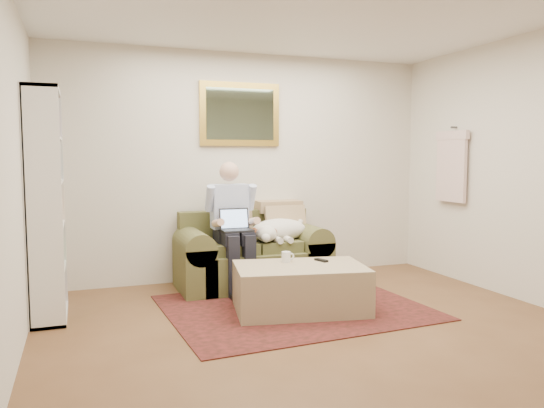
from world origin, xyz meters
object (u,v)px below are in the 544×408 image
sofa (252,261)px  sleeping_dog (279,230)px  coffee_mug (286,257)px  laptop (236,225)px  bookshelf (46,205)px  seated_man (234,227)px  ottoman (300,288)px

sofa → sleeping_dog: sofa is taller
coffee_mug → sofa: bearing=93.5°
sofa → coffee_mug: sofa is taller
laptop → bookshelf: size_ratio=0.16×
sofa → laptop: laptop is taller
sofa → bookshelf: (-2.03, -0.46, 0.72)m
sofa → seated_man: (-0.24, -0.15, 0.40)m
sofa → seated_man: seated_man is taller
seated_man → bookshelf: bearing=-170.3°
ottoman → bookshelf: bookshelf is taller
ottoman → coffee_mug: 0.33m
bookshelf → sofa: bearing=12.6°
laptop → bookshelf: 1.83m
sofa → sleeping_dog: size_ratio=2.43×
seated_man → sofa: bearing=31.5°
laptop → ottoman: size_ratio=0.27×
laptop → bookshelf: (-1.79, -0.24, 0.29)m
sofa → seated_man: bearing=-148.5°
sofa → sleeping_dog: bearing=-15.7°
seated_man → coffee_mug: (0.30, -0.73, -0.20)m
ottoman → coffee_mug: size_ratio=11.73×
laptop → bookshelf: bearing=-172.2°
sofa → laptop: bearing=-139.0°
coffee_mug → seated_man: bearing=112.1°
ottoman → coffee_mug: (-0.06, 0.19, 0.26)m
seated_man → laptop: (0.00, -0.06, 0.03)m
bookshelf → sleeping_dog: bearing=9.1°
laptop → ottoman: laptop is taller
sleeping_dog → coffee_mug: sleeping_dog is taller
sleeping_dog → coffee_mug: size_ratio=6.67×
ottoman → bookshelf: 2.37m
sleeping_dog → ottoman: (-0.17, -0.99, -0.41)m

